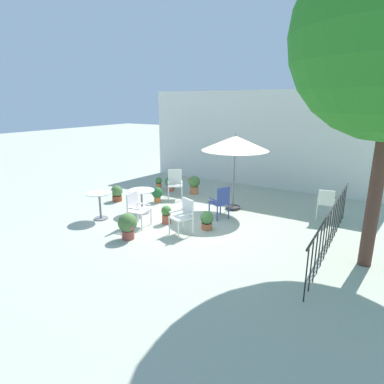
{
  "coord_description": "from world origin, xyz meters",
  "views": [
    {
      "loc": [
        4.29,
        -7.24,
        3.2
      ],
      "look_at": [
        0.0,
        -0.26,
        0.9
      ],
      "focal_mm": 30.28,
      "sensor_mm": 36.0,
      "label": 1
    }
  ],
  "objects": [
    {
      "name": "patio_chair_4",
      "position": [
        0.46,
        0.52,
        0.53
      ],
      "size": [
        0.59,
        0.59,
        0.93
      ],
      "color": "#354594",
      "rests_on": "ground"
    },
    {
      "name": "patio_chair_1",
      "position": [
        0.17,
        -0.94,
        0.52
      ],
      "size": [
        0.57,
        0.59,
        0.89
      ],
      "color": "white",
      "rests_on": "ground"
    },
    {
      "name": "patio_umbrella_0",
      "position": [
        0.4,
        1.5,
        2.01
      ],
      "size": [
        1.98,
        1.98,
        2.3
      ],
      "color": "#2D2D2D",
      "rests_on": "ground"
    },
    {
      "name": "potted_plant_7",
      "position": [
        -2.45,
        2.21,
        0.3
      ],
      "size": [
        0.42,
        0.42,
        0.55
      ],
      "color": "#C46549",
      "rests_on": "ground"
    },
    {
      "name": "patio_chair_3",
      "position": [
        -1.19,
        -1.12,
        0.52
      ],
      "size": [
        0.51,
        0.55,
        0.91
      ],
      "color": "white",
      "rests_on": "ground"
    },
    {
      "name": "potted_plant_5",
      "position": [
        -0.81,
        -1.89,
        0.37
      ],
      "size": [
        0.46,
        0.46,
        0.65
      ],
      "color": "brown",
      "rests_on": "ground"
    },
    {
      "name": "cafe_table_0",
      "position": [
        -1.74,
        -0.26,
        0.5
      ],
      "size": [
        0.77,
        0.77,
        0.71
      ],
      "color": "white",
      "rests_on": "ground"
    },
    {
      "name": "potted_plant_4",
      "position": [
        -3.24,
        0.24,
        0.28
      ],
      "size": [
        0.38,
        0.38,
        0.53
      ],
      "color": "#99442B",
      "rests_on": "ground"
    },
    {
      "name": "terrace_railing",
      "position": [
        3.42,
        0.0,
        0.68
      ],
      "size": [
        0.03,
        4.94,
        1.01
      ],
      "color": "black",
      "rests_on": "ground"
    },
    {
      "name": "cafe_table_1",
      "position": [
        -2.41,
        -1.26,
        0.53
      ],
      "size": [
        0.71,
        0.71,
        0.77
      ],
      "color": "silver",
      "rests_on": "ground"
    },
    {
      "name": "villa_facade",
      "position": [
        0.0,
        4.66,
        1.81
      ],
      "size": [
        9.31,
        0.3,
        3.61
      ],
      "primitive_type": "cube",
      "color": "silver",
      "rests_on": "ground"
    },
    {
      "name": "potted_plant_0",
      "position": [
        -0.62,
        -0.57,
        0.27
      ],
      "size": [
        0.28,
        0.28,
        0.5
      ],
      "color": "#B9533C",
      "rests_on": "ground"
    },
    {
      "name": "ground_plane",
      "position": [
        0.0,
        0.0,
        0.0
      ],
      "size": [
        60.0,
        60.0,
        0.0
      ],
      "primitive_type": "plane",
      "color": "#ADB19C"
    },
    {
      "name": "potted_plant_3",
      "position": [
        0.51,
        -0.36,
        0.25
      ],
      "size": [
        0.34,
        0.34,
        0.48
      ],
      "color": "#BB643E",
      "rests_on": "ground"
    },
    {
      "name": "potted_plant_1",
      "position": [
        -2.9,
        2.08,
        0.26
      ],
      "size": [
        0.24,
        0.24,
        0.48
      ],
      "color": "#D16939",
      "rests_on": "ground"
    },
    {
      "name": "patio_chair_0",
      "position": [
        2.98,
        1.96,
        0.53
      ],
      "size": [
        0.5,
        0.52,
        0.89
      ],
      "color": "white",
      "rests_on": "ground"
    },
    {
      "name": "potted_plant_2",
      "position": [
        -2.02,
        0.84,
        0.29
      ],
      "size": [
        0.36,
        0.36,
        0.5
      ],
      "color": "#CC6F38",
      "rests_on": "ground"
    },
    {
      "name": "potted_plant_6",
      "position": [
        -1.51,
        2.34,
        0.36
      ],
      "size": [
        0.41,
        0.41,
        0.65
      ],
      "color": "#BE7349",
      "rests_on": "ground"
    },
    {
      "name": "patio_chair_2",
      "position": [
        -1.77,
        1.53,
        0.57
      ],
      "size": [
        0.65,
        0.63,
        0.98
      ],
      "color": "silver",
      "rests_on": "ground"
    }
  ]
}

